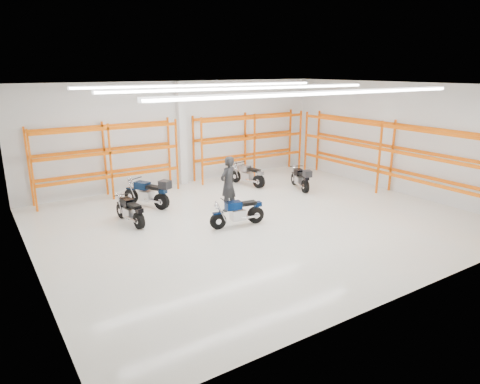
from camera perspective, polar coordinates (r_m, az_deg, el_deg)
ground at (r=14.73m, az=2.28°, el=-3.73°), size 14.00×14.00×0.00m
room_shell at (r=13.98m, az=2.37°, el=9.05°), size 14.02×12.02×4.51m
motorcycle_main at (r=14.06m, az=-0.04°, el=-2.79°), size 1.92×0.65×0.94m
motorcycle_back_a at (r=14.67m, az=-14.39°, el=-2.55°), size 0.62×1.88×0.92m
motorcycle_back_b at (r=16.25m, az=-11.95°, el=-0.18°), size 1.22×2.03×1.12m
motorcycle_back_c at (r=18.91m, az=1.13°, el=2.22°), size 0.75×1.96×0.98m
motorcycle_back_d at (r=18.43m, az=8.15°, el=1.75°), size 0.92×1.89×1.00m
standing_man at (r=15.41m, az=-1.59°, el=1.09°), size 0.85×0.70×2.01m
structural_column at (r=19.11m, az=-7.81°, el=7.70°), size 0.32×0.32×4.50m
pallet_racking_back_left at (r=17.71m, az=-17.29°, el=4.93°), size 5.67×0.87×3.00m
pallet_racking_back_right at (r=20.55m, az=1.32°, el=7.12°), size 5.67×0.87×3.00m
pallet_racking_side at (r=18.65m, az=18.95°, el=5.41°), size 0.87×9.07×3.00m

